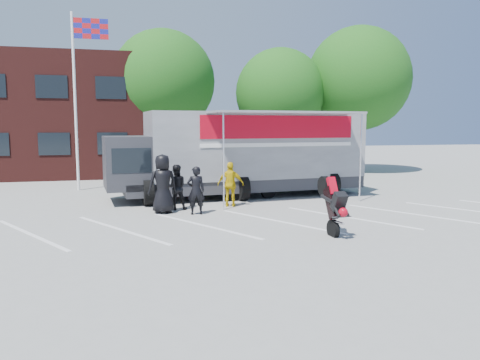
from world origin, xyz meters
name	(u,v)px	position (x,y,z in m)	size (l,w,h in m)	color
ground	(284,228)	(0.00, 0.00, 0.00)	(100.00, 100.00, 0.00)	gray
parking_bay_lines	(273,221)	(0.00, 1.00, 0.01)	(18.00, 5.00, 0.01)	white
office_building	(27,117)	(-10.00, 18.00, 3.50)	(18.00, 8.00, 7.00)	#491A17
flagpole	(80,79)	(-6.24, 10.00, 5.05)	(1.61, 0.12, 8.00)	white
tree_left	(163,82)	(-2.00, 16.00, 5.57)	(6.12, 6.12, 8.64)	#382314
tree_mid	(280,93)	(5.00, 15.00, 4.94)	(5.44, 5.44, 7.68)	#382314
tree_right	(358,79)	(10.00, 14.50, 5.88)	(6.46, 6.46, 9.12)	#382314
transporter_truck	(245,196)	(0.51, 6.33, 0.00)	(11.07, 5.33, 3.52)	gray
parked_motorcycle	(251,200)	(0.52, 5.38, 0.00)	(0.76, 2.29, 1.20)	silver
stunt_bike_rider	(324,232)	(0.95, -0.71, 0.00)	(0.71, 1.50, 1.76)	black
spectator_leather_a	(163,184)	(-3.18, 3.28, 1.01)	(0.98, 0.64, 2.02)	black
spectator_leather_b	(196,190)	(-2.13, 2.78, 0.81)	(0.59, 0.39, 1.63)	black
spectator_leather_c	(176,187)	(-2.68, 3.83, 0.80)	(0.78, 0.61, 1.61)	black
spectator_hivis	(231,184)	(-0.65, 4.00, 0.82)	(0.96, 0.40, 1.65)	#DDB80B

